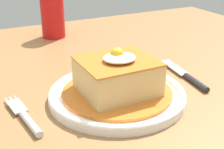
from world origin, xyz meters
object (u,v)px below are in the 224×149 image
(main_plate, at_px, (117,94))
(soda_can, at_px, (52,16))
(knife, at_px, (189,78))
(fork, at_px, (26,118))

(main_plate, relative_size, soda_can, 1.99)
(knife, distance_m, soda_can, 0.45)
(fork, xyz_separation_m, soda_can, (0.18, 0.42, 0.06))
(main_plate, relative_size, knife, 1.49)
(fork, relative_size, soda_can, 1.14)
(main_plate, height_order, soda_can, soda_can)
(main_plate, bearing_deg, soda_can, 88.23)
(main_plate, distance_m, soda_can, 0.43)
(fork, distance_m, knife, 0.33)
(knife, relative_size, soda_can, 1.34)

